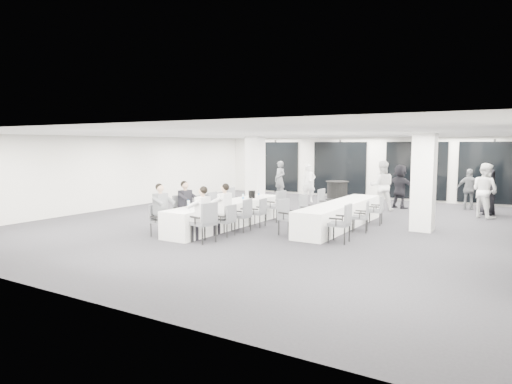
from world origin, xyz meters
TOP-DOWN VIEW (x-y plane):
  - room at (0.89, 1.11)m, footprint 14.04×16.04m
  - column_left at (-2.80, 3.20)m, footprint 0.60×0.60m
  - column_right at (4.20, 1.00)m, footprint 0.60×0.60m
  - banquet_table_main at (-0.97, -1.42)m, footprint 0.90×5.00m
  - banquet_table_side at (1.98, 0.28)m, footprint 0.90×5.00m
  - cocktail_table at (0.83, 2.95)m, footprint 0.83×0.83m
  - chair_main_left_near at (-1.80, -3.53)m, footprint 0.48×0.52m
  - chair_main_left_second at (-1.81, -2.48)m, footprint 0.59×0.63m
  - chair_main_left_mid at (-1.80, -1.63)m, footprint 0.53×0.57m
  - chair_main_left_fourth at (-1.81, -0.87)m, footprint 0.48×0.54m
  - chair_main_left_far at (-1.81, 0.21)m, footprint 0.53×0.59m
  - chair_main_right_near at (-0.14, -3.57)m, footprint 0.62×0.66m
  - chair_main_right_second at (-0.15, -2.58)m, footprint 0.45×0.50m
  - chair_main_right_mid at (-0.14, -1.80)m, footprint 0.49×0.54m
  - chair_main_right_fourth at (-0.15, -0.90)m, footprint 0.46×0.50m
  - chair_main_right_far at (-0.14, 0.21)m, footprint 0.57×0.62m
  - chair_side_left_near at (1.14, -1.57)m, footprint 0.59×0.62m
  - chair_side_left_mid at (1.14, -0.25)m, footprint 0.51×0.57m
  - chair_side_left_far at (1.14, 1.15)m, footprint 0.53×0.59m
  - chair_side_right_near at (2.81, -1.76)m, footprint 0.53×0.58m
  - chair_side_right_mid at (2.80, -0.10)m, footprint 0.53×0.56m
  - chair_side_right_far at (2.80, 1.30)m, footprint 0.51×0.55m
  - seated_guest_a at (-1.64, -3.52)m, footprint 0.50×0.38m
  - seated_guest_b at (-1.64, -2.49)m, footprint 0.50×0.38m
  - seated_guest_c at (-0.31, -3.55)m, footprint 0.50×0.38m
  - seated_guest_d at (-0.31, -2.58)m, footprint 0.50×0.38m
  - standing_guest_a at (-1.38, 5.30)m, footprint 0.86×0.84m
  - standing_guest_b at (2.03, 4.43)m, footprint 1.17×0.94m
  - standing_guest_d at (4.83, 6.43)m, footprint 1.11×0.73m
  - standing_guest_e at (5.55, 5.41)m, footprint 0.74×0.99m
  - standing_guest_f at (2.47, 5.40)m, footprint 1.91×1.35m
  - standing_guest_g at (-3.29, 6.23)m, footprint 0.86×0.79m
  - standing_guest_h at (5.50, 4.51)m, footprint 1.19×1.10m
  - ice_bucket_near at (-1.06, -2.63)m, footprint 0.22×0.22m
  - ice_bucket_far at (-0.89, -0.13)m, footprint 0.22×0.22m
  - water_bottle_a at (-1.05, -3.12)m, footprint 0.07×0.07m
  - water_bottle_b at (-0.81, -0.79)m, footprint 0.06×0.06m
  - water_bottle_c at (-0.93, 0.36)m, footprint 0.07×0.07m
  - plate_a at (-1.15, -2.99)m, footprint 0.22×0.22m
  - plate_b at (-0.85, -3.01)m, footprint 0.18×0.18m
  - plate_c at (-0.92, -2.01)m, footprint 0.21×0.21m
  - wine_glass at (-0.75, -3.44)m, footprint 0.07×0.07m

SIDE VIEW (x-z plane):
  - banquet_table_main at x=-0.97m, z-range 0.00..0.75m
  - banquet_table_side at x=1.98m, z-range 0.00..0.75m
  - chair_main_left_near at x=-1.80m, z-range 0.06..0.92m
  - chair_main_right_fourth at x=-0.15m, z-range 0.06..0.92m
  - chair_main_right_second at x=-0.15m, z-range 0.06..0.92m
  - chair_side_right_mid at x=2.80m, z-range 0.06..0.94m
  - chair_side_right_far at x=2.80m, z-range 0.06..0.96m
  - chair_main_left_mid at x=-1.80m, z-range 0.07..0.99m
  - chair_main_right_mid at x=-0.14m, z-range 0.07..1.00m
  - chair_main_left_fourth at x=-1.81m, z-range 0.07..1.02m
  - chair_side_left_near at x=1.14m, z-range 0.07..1.06m
  - chair_side_left_mid at x=1.14m, z-range 0.07..1.06m
  - chair_side_right_near at x=2.81m, z-range 0.07..1.06m
  - chair_main_right_far at x=-0.14m, z-range 0.07..1.08m
  - chair_main_left_far at x=-1.81m, z-range 0.07..1.08m
  - chair_main_left_second at x=-1.81m, z-range 0.07..1.08m
  - cocktail_table at x=0.83m, z-range 0.01..1.17m
  - chair_side_left_far at x=1.14m, z-range 0.07..1.11m
  - chair_main_right_near at x=-0.14m, z-range 0.07..1.11m
  - plate_a at x=-1.15m, z-range 0.75..0.78m
  - plate_b at x=-0.85m, z-range 0.75..0.78m
  - plate_c at x=-0.92m, z-range 0.75..0.78m
  - seated_guest_a at x=-1.64m, z-range 0.09..1.53m
  - seated_guest_b at x=-1.64m, z-range 0.09..1.53m
  - seated_guest_c at x=-0.31m, z-range 0.09..1.53m
  - seated_guest_d at x=-0.31m, z-range 0.09..1.53m
  - water_bottle_b at x=-0.81m, z-range 0.75..0.95m
  - water_bottle_c at x=-0.93m, z-range 0.75..0.96m
  - water_bottle_a at x=-1.05m, z-range 0.75..0.98m
  - ice_bucket_near at x=-1.06m, z-range 0.75..1.00m
  - ice_bucket_far at x=-0.89m, z-range 0.75..1.00m
  - standing_guest_d at x=4.83m, z-range 0.00..1.77m
  - wine_glass at x=-0.75m, z-range 0.79..0.97m
  - standing_guest_e at x=5.55m, z-range 0.00..1.83m
  - standing_guest_a at x=-1.38m, z-range 0.00..1.85m
  - standing_guest_g at x=-3.29m, z-range 0.00..1.93m
  - standing_guest_f at x=2.47m, z-range 0.00..1.94m
  - standing_guest_h at x=5.50m, z-range 0.00..2.11m
  - standing_guest_b at x=2.03m, z-range 0.00..2.12m
  - room at x=0.89m, z-range -0.03..2.81m
  - column_left at x=-2.80m, z-range 0.00..2.80m
  - column_right at x=4.20m, z-range 0.00..2.80m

